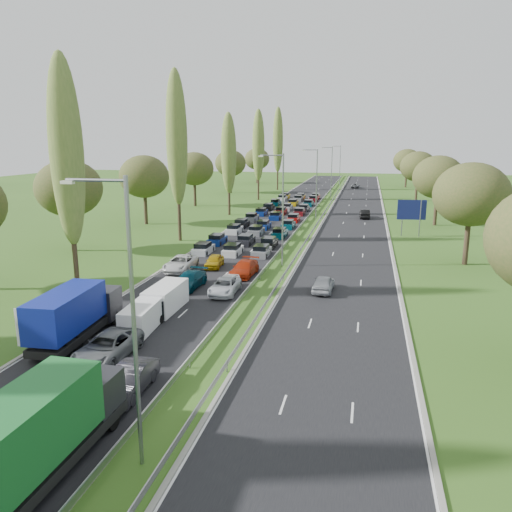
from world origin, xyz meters
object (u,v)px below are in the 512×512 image
Objects in this scene: white_van_rear at (167,297)px; blue_lorry at (75,314)px; info_sign at (56,302)px; near_car_2 at (181,263)px; white_van_front at (143,316)px; green_lorry at (5,459)px; direction_sign at (412,211)px.

blue_lorry is at bearing -115.27° from white_van_rear.
white_van_rear is 8.34m from info_sign.
white_van_front reaches higher than near_car_2.
green_lorry reaches higher than white_van_front.
direction_sign is at bearing 57.25° from blue_lorry.
green_lorry is (6.60, -14.95, 0.20)m from blue_lorry.
info_sign is at bearing 120.25° from green_lorry.
near_car_2 is at bearing -134.41° from direction_sign.
green_lorry is 2.59× the size of white_van_rear.
info_sign is (-3.89, -15.91, 0.58)m from near_car_2.
green_lorry is 18.25m from white_van_front.
direction_sign is (28.80, 41.34, 2.20)m from info_sign.
blue_lorry is 1.67× the size of direction_sign.
near_car_2 is 16.38m from info_sign.
white_van_front is 2.22× the size of info_sign.
near_car_2 is at bearing 76.27° from info_sign.
white_van_front is at bearing 100.47° from green_lorry.
green_lorry reaches higher than info_sign.
white_van_rear is at bearing 28.78° from info_sign.
info_sign is at bearing -151.08° from white_van_rear.
direction_sign reaches higher than blue_lorry.
white_van_rear is (0.01, 4.37, 0.09)m from white_van_front.
white_van_rear is at bearing -119.93° from direction_sign.
white_van_rear is (-3.11, 22.31, -1.06)m from green_lorry.
info_sign is at bearing 173.20° from white_van_front.
blue_lorry is at bearing 114.45° from green_lorry.
blue_lorry is 4.69m from white_van_front.
direction_sign is at bearing 43.88° from near_car_2.
white_van_rear is (3.42, -11.89, 0.27)m from near_car_2.
near_car_2 is 1.08× the size of white_van_rear.
direction_sign is (21.49, 37.33, 2.51)m from white_van_rear.
blue_lorry is at bearing -143.37° from white_van_front.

